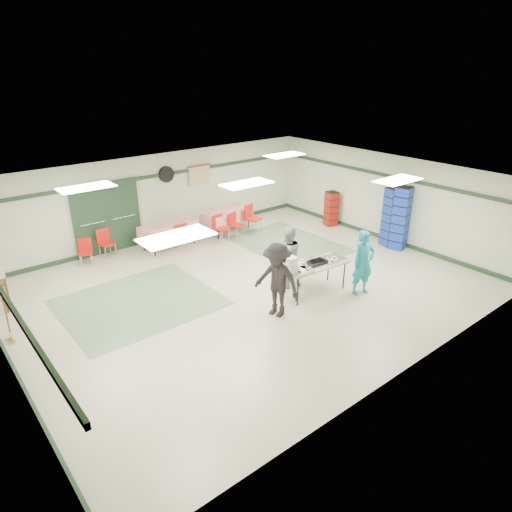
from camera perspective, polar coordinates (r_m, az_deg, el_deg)
floor at (r=11.61m, az=-1.05°, el=-3.89°), size 11.00×11.00×0.00m
ceiling at (r=10.65m, az=-1.16°, el=9.14°), size 11.00×11.00×0.00m
wall_back at (r=14.69m, az=-12.08°, el=7.17°), size 11.00×0.00×11.00m
wall_front at (r=8.32m, az=18.51°, el=-6.42°), size 11.00×0.00×11.00m
wall_right at (r=14.91m, az=15.91°, el=7.03°), size 0.00×9.00×9.00m
trim_back at (r=14.49m, az=-12.26°, el=9.80°), size 11.00×0.06×0.10m
baseboard_back at (r=15.06m, az=-11.62°, el=2.43°), size 11.00×0.06×0.12m
baseboard_left at (r=9.73m, az=-27.99°, el=-12.45°), size 0.06×9.00×0.12m
trim_right at (r=14.71m, az=16.14°, el=9.62°), size 0.06×9.00×0.10m
baseboard_right at (r=15.28m, az=15.32°, el=2.37°), size 0.06×9.00×0.12m
green_patch_a at (r=11.25m, az=-14.40°, el=-5.62°), size 3.50×3.00×0.01m
green_patch_b at (r=14.31m, az=4.07°, el=1.50°), size 2.50×3.50×0.01m
double_door_left at (r=13.92m, az=-19.88°, el=4.08°), size 0.90×0.06×2.10m
double_door_right at (r=14.23m, az=-16.32°, el=4.95°), size 0.90×0.06×2.10m
door_frame at (r=14.05m, az=-18.07°, el=4.50°), size 2.00×0.03×2.15m
wall_fan at (r=14.60m, az=-11.15°, el=9.99°), size 0.50×0.10×0.50m
scroll_banner at (r=15.23m, az=-7.08°, el=10.02°), size 0.80×0.02×0.60m
serving_table at (r=11.14m, az=7.34°, el=-1.24°), size 1.78×0.82×0.76m
sheet_tray_right at (r=11.44m, az=9.55°, el=-0.37°), size 0.67×0.53×0.02m
sheet_tray_mid at (r=11.12m, az=6.58°, el=-0.92°), size 0.66×0.52×0.02m
sheet_tray_left at (r=10.68m, az=5.59°, el=-1.93°), size 0.56×0.44×0.02m
baking_pan at (r=11.13m, az=7.56°, el=-0.80°), size 0.50×0.33×0.08m
foam_box_stack at (r=10.55m, az=4.42°, el=-1.13°), size 0.26×0.24×0.39m
volunteer_teal at (r=11.26m, az=13.24°, el=-0.85°), size 0.67×0.53×1.63m
volunteer_grey at (r=11.35m, az=3.94°, el=-0.13°), size 0.86×0.71×1.60m
volunteer_dark at (r=10.02m, az=2.63°, el=-3.05°), size 0.91×1.24×1.72m
dining_table_a at (r=15.21m, az=-3.60°, el=5.11°), size 1.85×1.05×0.77m
dining_table_b at (r=14.12m, az=-10.87°, el=3.27°), size 1.82×0.97×0.77m
chair_a at (r=14.71m, az=-2.72°, el=4.21°), size 0.46×0.46×0.82m
chair_b at (r=14.39m, az=-4.58°, el=3.83°), size 0.43×0.43×0.86m
chair_c at (r=15.09m, az=-0.62°, el=5.07°), size 0.53×0.53×0.95m
chair_d at (r=13.73m, az=-9.18°, el=2.56°), size 0.42×0.42×0.84m
chair_loose_a at (r=13.82m, az=-18.36°, el=1.89°), size 0.45×0.45×0.87m
chair_loose_b at (r=13.50m, az=-20.57°, el=0.78°), size 0.48×0.48×0.78m
crate_stack_blue_a at (r=14.48m, az=16.51°, el=4.67°), size 0.48×0.48×1.82m
crate_stack_red at (r=15.97m, az=9.38°, el=5.85°), size 0.45×0.45×1.20m
crate_stack_blue_b at (r=14.29m, az=17.64°, el=4.50°), size 0.51×0.51×1.93m
broom at (r=10.46m, az=-28.94°, el=-5.55°), size 0.09×0.24×1.48m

